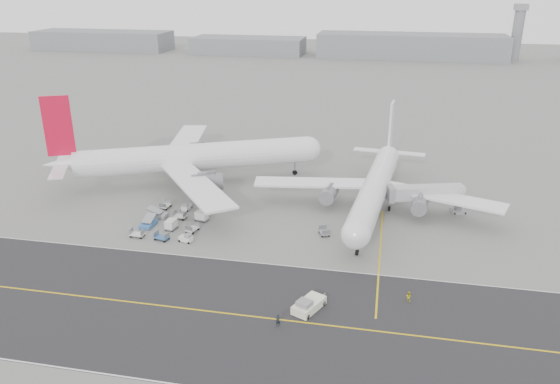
% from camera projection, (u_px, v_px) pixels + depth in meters
% --- Properties ---
extents(ground, '(700.00, 700.00, 0.00)m').
position_uv_depth(ground, '(212.00, 252.00, 99.14)').
color(ground, gray).
rests_on(ground, ground).
extents(taxiway, '(220.00, 59.00, 0.03)m').
position_uv_depth(taxiway, '(207.00, 311.00, 81.86)').
color(taxiway, '#2A2A2D').
rests_on(taxiway, ground).
extents(horizon_buildings, '(520.00, 28.00, 28.00)m').
position_uv_depth(horizon_buildings, '(393.00, 57.00, 330.28)').
color(horizon_buildings, gray).
rests_on(horizon_buildings, ground).
extents(control_tower, '(7.00, 7.00, 31.25)m').
position_uv_depth(control_tower, '(518.00, 31.00, 315.98)').
color(control_tower, gray).
rests_on(control_tower, ground).
extents(airliner_a, '(61.69, 60.24, 22.57)m').
position_uv_depth(airliner_a, '(189.00, 157.00, 129.68)').
color(airliner_a, white).
rests_on(airliner_a, ground).
extents(airliner_b, '(52.87, 53.69, 18.54)m').
position_uv_depth(airliner_b, '(376.00, 186.00, 115.18)').
color(airliner_b, white).
rests_on(airliner_b, ground).
extents(pushback_tug, '(4.89, 7.44, 2.16)m').
position_uv_depth(pushback_tug, '(308.00, 305.00, 81.77)').
color(pushback_tug, silver).
rests_on(pushback_tug, ground).
extents(jet_bridge, '(17.05, 7.64, 6.39)m').
position_uv_depth(jet_bridge, '(427.00, 194.00, 113.55)').
color(jet_bridge, gray).
rests_on(jet_bridge, ground).
extents(gse_cluster, '(20.56, 24.12, 2.06)m').
position_uv_depth(gse_cluster, '(175.00, 224.00, 110.46)').
color(gse_cluster, gray).
rests_on(gse_cluster, ground).
extents(stray_dolly, '(2.49, 2.99, 1.58)m').
position_uv_depth(stray_dolly, '(324.00, 235.00, 105.78)').
color(stray_dolly, silver).
rests_on(stray_dolly, ground).
extents(ground_crew_a, '(0.72, 0.48, 1.95)m').
position_uv_depth(ground_crew_a, '(278.00, 320.00, 78.07)').
color(ground_crew_a, black).
rests_on(ground_crew_a, ground).
extents(ground_crew_b, '(1.02, 0.93, 1.70)m').
position_uv_depth(ground_crew_b, '(409.00, 297.00, 83.99)').
color(ground_crew_b, gold).
rests_on(ground_crew_b, ground).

